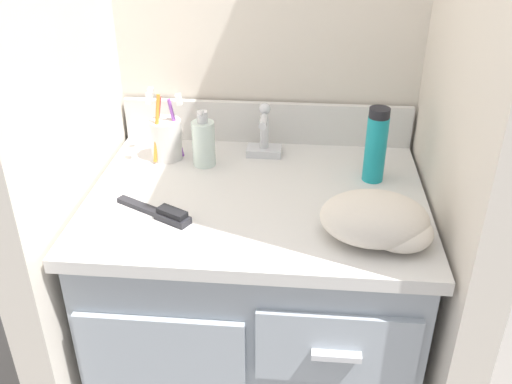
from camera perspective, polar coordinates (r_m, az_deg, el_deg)
name	(u,v)px	position (r m, az deg, el deg)	size (l,w,h in m)	color
wall_back	(269,14)	(1.53, 1.33, 17.35)	(0.95, 0.08, 2.20)	beige
wall_left	(49,47)	(1.30, -19.98, 13.49)	(0.08, 0.67, 2.20)	beige
wall_right	(478,58)	(1.23, 21.32, 12.42)	(0.08, 0.67, 2.20)	beige
vanity	(256,315)	(1.53, 0.04, -12.22)	(0.77, 0.61, 0.77)	#9EA8B2
backsplash	(267,123)	(1.55, 1.06, 6.96)	(0.77, 0.02, 0.11)	silver
sink_faucet	(264,138)	(1.48, 0.82, 5.46)	(0.09, 0.09, 0.14)	silver
toothbrush_cup	(166,138)	(1.48, -8.99, 5.39)	(0.10, 0.09, 0.19)	silver
soap_dispenser	(204,142)	(1.43, -5.27, 4.98)	(0.06, 0.06, 0.15)	silver
shaving_cream_can	(376,145)	(1.37, 11.90, 4.60)	(0.05, 0.05, 0.18)	teal
hairbrush	(162,213)	(1.24, -9.38, -2.08)	(0.18, 0.12, 0.03)	#232328
hand_towel	(380,221)	(1.16, 12.30, -2.85)	(0.22, 0.18, 0.09)	beige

